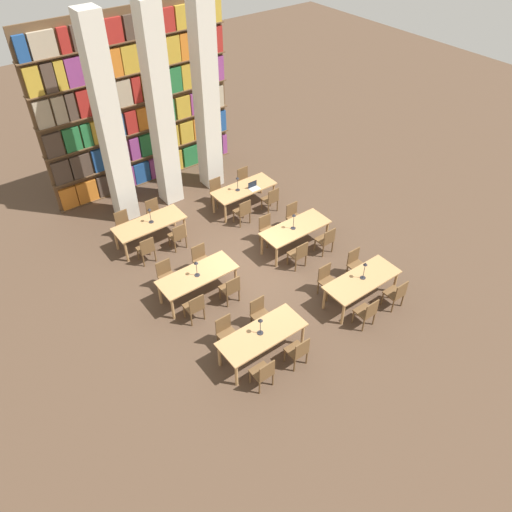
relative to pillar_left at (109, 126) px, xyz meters
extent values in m
plane|color=#4C3828|center=(1.57, -4.35, -3.00)|extent=(40.00, 40.00, 0.00)
cube|color=brown|center=(1.57, 1.47, -0.25)|extent=(6.36, 0.06, 5.50)
cube|color=brown|center=(1.57, 1.47, -2.98)|extent=(6.36, 0.35, 0.03)
cube|color=orange|center=(-1.26, 1.44, -2.61)|extent=(0.50, 0.20, 0.72)
cube|color=orange|center=(-0.66, 1.44, -2.61)|extent=(0.65, 0.20, 0.72)
cube|color=#47382D|center=(0.00, 1.44, -2.61)|extent=(0.58, 0.20, 0.72)
cube|color=#84387A|center=(0.67, 1.44, -2.61)|extent=(0.63, 0.20, 0.72)
cube|color=navy|center=(1.27, 1.44, -2.61)|extent=(0.54, 0.20, 0.72)
cube|color=#84387A|center=(1.75, 1.44, -2.61)|extent=(0.34, 0.20, 0.72)
cube|color=#47382D|center=(2.10, 1.44, -2.61)|extent=(0.32, 0.20, 0.72)
cube|color=#B7932D|center=(2.57, 1.44, -2.61)|extent=(0.50, 0.20, 0.72)
cube|color=#236B38|center=(3.17, 1.44, -2.61)|extent=(0.56, 0.20, 0.72)
cube|color=#236B38|center=(3.75, 1.44, -2.61)|extent=(0.54, 0.20, 0.72)
cube|color=#236B38|center=(4.28, 1.44, -2.61)|extent=(0.37, 0.20, 0.72)
cube|color=#84387A|center=(4.61, 1.44, -2.61)|extent=(0.18, 0.20, 0.72)
cube|color=brown|center=(1.57, 1.47, -2.07)|extent=(6.36, 0.35, 0.03)
cube|color=#47382D|center=(-1.25, 1.44, -1.69)|extent=(0.52, 0.20, 0.73)
cube|color=#47382D|center=(-0.64, 1.44, -1.69)|extent=(0.61, 0.20, 0.73)
cube|color=navy|center=(0.03, 1.44, -1.69)|extent=(0.57, 0.20, 0.73)
cube|color=#84387A|center=(0.66, 1.44, -1.69)|extent=(0.57, 0.20, 0.73)
cube|color=#84387A|center=(1.16, 1.44, -1.69)|extent=(0.30, 0.20, 0.73)
cube|color=#236B38|center=(1.59, 1.44, -1.69)|extent=(0.43, 0.20, 0.73)
cube|color=navy|center=(2.17, 1.44, -1.69)|extent=(0.58, 0.20, 0.73)
cube|color=#B7932D|center=(2.64, 1.44, -1.69)|extent=(0.29, 0.20, 0.73)
cube|color=#B7932D|center=(3.11, 1.44, -1.69)|extent=(0.49, 0.20, 0.73)
cube|color=orange|center=(3.66, 1.44, -1.69)|extent=(0.55, 0.20, 0.73)
cube|color=#B7932D|center=(4.18, 1.44, -1.69)|extent=(0.41, 0.20, 0.73)
cube|color=navy|center=(4.57, 1.44, -1.69)|extent=(0.26, 0.20, 0.73)
cube|color=brown|center=(1.57, 1.47, -1.15)|extent=(6.36, 0.35, 0.03)
cube|color=#47382D|center=(-1.26, 1.44, -0.78)|extent=(0.51, 0.20, 0.72)
cube|color=#236B38|center=(-0.70, 1.44, -0.78)|extent=(0.49, 0.20, 0.72)
cube|color=#236B38|center=(-0.25, 1.44, -0.78)|extent=(0.29, 0.20, 0.72)
cube|color=#B7932D|center=(0.20, 1.44, -0.78)|extent=(0.57, 0.20, 0.72)
cube|color=navy|center=(0.75, 1.44, -0.78)|extent=(0.40, 0.20, 0.72)
cube|color=maroon|center=(1.20, 1.44, -0.78)|extent=(0.37, 0.20, 0.72)
cube|color=orange|center=(1.70, 1.44, -0.78)|extent=(0.57, 0.20, 0.72)
cube|color=#236B38|center=(2.40, 1.44, -0.78)|extent=(0.69, 0.20, 0.72)
cube|color=#B7932D|center=(3.07, 1.44, -0.78)|extent=(0.50, 0.20, 0.72)
cube|color=#84387A|center=(3.51, 1.44, -0.78)|extent=(0.31, 0.20, 0.72)
cube|color=navy|center=(3.97, 1.44, -0.78)|extent=(0.45, 0.20, 0.72)
cube|color=tan|center=(4.43, 1.44, -0.78)|extent=(0.43, 0.20, 0.72)
cube|color=brown|center=(1.57, 1.47, -0.23)|extent=(6.36, 0.35, 0.03)
cube|color=tan|center=(-1.29, 1.44, 0.17)|extent=(0.44, 0.20, 0.79)
cube|color=tan|center=(-0.83, 1.44, 0.17)|extent=(0.35, 0.20, 0.79)
cube|color=#47382D|center=(-0.48, 1.44, 0.17)|extent=(0.25, 0.20, 0.79)
cube|color=maroon|center=(0.00, 1.44, 0.17)|extent=(0.59, 0.20, 0.79)
cube|color=#47382D|center=(0.50, 1.44, 0.17)|extent=(0.34, 0.20, 0.79)
cube|color=tan|center=(1.05, 1.44, 0.17)|extent=(0.63, 0.20, 0.79)
cube|color=maroon|center=(1.55, 1.44, 0.17)|extent=(0.27, 0.20, 0.79)
cube|color=#B7932D|center=(1.89, 1.44, 0.17)|extent=(0.30, 0.20, 0.79)
cube|color=maroon|center=(2.26, 1.44, 0.17)|extent=(0.30, 0.20, 0.79)
cube|color=#236B38|center=(2.77, 1.44, 0.17)|extent=(0.66, 0.20, 0.79)
cube|color=#B7932D|center=(3.44, 1.44, 0.17)|extent=(0.63, 0.20, 0.79)
cube|color=#47382D|center=(4.04, 1.44, 0.17)|extent=(0.51, 0.20, 0.79)
cube|color=#84387A|center=(4.51, 1.44, 0.17)|extent=(0.38, 0.20, 0.79)
cube|color=brown|center=(1.57, 1.47, 0.68)|extent=(6.36, 0.35, 0.03)
cube|color=#B7932D|center=(-1.31, 1.44, 1.09)|extent=(0.41, 0.20, 0.79)
cube|color=#47382D|center=(-0.88, 1.44, 1.09)|extent=(0.32, 0.20, 0.79)
cube|color=#B7932D|center=(-0.56, 1.44, 1.09)|extent=(0.26, 0.20, 0.79)
cube|color=#84387A|center=(-0.18, 1.44, 1.09)|extent=(0.44, 0.20, 0.79)
cube|color=maroon|center=(0.29, 1.44, 1.09)|extent=(0.46, 0.20, 0.79)
cube|color=orange|center=(0.91, 1.44, 1.09)|extent=(0.62, 0.20, 0.79)
cube|color=#B7932D|center=(1.50, 1.44, 1.09)|extent=(0.50, 0.20, 0.79)
cube|color=maroon|center=(2.16, 1.44, 1.09)|extent=(0.70, 0.20, 0.79)
cube|color=#B7932D|center=(2.86, 1.44, 1.09)|extent=(0.58, 0.20, 0.79)
cube|color=orange|center=(3.39, 1.44, 1.09)|extent=(0.42, 0.20, 0.79)
cube|color=navy|center=(3.86, 1.44, 1.09)|extent=(0.46, 0.20, 0.79)
cube|color=orange|center=(4.27, 1.44, 1.09)|extent=(0.28, 0.20, 0.79)
cube|color=maroon|center=(4.58, 1.44, 1.09)|extent=(0.24, 0.20, 0.79)
cube|color=brown|center=(1.57, 1.47, 1.60)|extent=(6.36, 0.35, 0.03)
cube|color=navy|center=(-1.36, 1.44, 1.95)|extent=(0.31, 0.20, 0.67)
cube|color=tan|center=(-0.81, 1.44, 1.95)|extent=(0.68, 0.20, 0.67)
cube|color=maroon|center=(-0.25, 1.44, 1.95)|extent=(0.28, 0.20, 0.67)
cube|color=#47382D|center=(0.14, 1.44, 1.95)|extent=(0.35, 0.20, 0.67)
cube|color=#236B38|center=(0.58, 1.44, 1.95)|extent=(0.45, 0.20, 0.67)
cube|color=maroon|center=(1.12, 1.44, 1.95)|extent=(0.57, 0.20, 0.67)
cube|color=#47382D|center=(1.67, 1.44, 1.95)|extent=(0.38, 0.20, 0.67)
cube|color=#47382D|center=(2.23, 1.44, 1.95)|extent=(0.64, 0.20, 0.67)
cube|color=maroon|center=(2.82, 1.44, 1.95)|extent=(0.49, 0.20, 0.67)
cube|color=#B7932D|center=(3.35, 1.44, 1.95)|extent=(0.48, 0.20, 0.67)
cube|color=#B7932D|center=(3.96, 1.44, 1.95)|extent=(0.67, 0.20, 0.67)
cube|color=#B7932D|center=(4.52, 1.44, 1.95)|extent=(0.37, 0.20, 0.67)
cube|color=beige|center=(0.00, 0.00, 0.00)|extent=(0.59, 0.59, 6.00)
cube|color=beige|center=(1.57, 0.00, 0.00)|extent=(0.59, 0.59, 6.00)
cube|color=beige|center=(3.14, 0.00, 0.00)|extent=(0.59, 0.59, 6.00)
cube|color=tan|center=(0.05, -6.85, -2.30)|extent=(2.02, 0.81, 0.04)
cylinder|color=tan|center=(-0.88, -7.18, -2.66)|extent=(0.07, 0.07, 0.68)
cylinder|color=tan|center=(0.98, -7.18, -2.66)|extent=(0.07, 0.07, 0.68)
cylinder|color=tan|center=(-0.88, -6.53, -2.66)|extent=(0.07, 0.07, 0.68)
cylinder|color=tan|center=(0.98, -6.53, -2.66)|extent=(0.07, 0.07, 0.68)
cylinder|color=brown|center=(-0.62, -7.31, -2.80)|extent=(0.04, 0.04, 0.40)
cylinder|color=brown|center=(-0.26, -7.31, -2.80)|extent=(0.04, 0.04, 0.40)
cylinder|color=brown|center=(-0.62, -7.65, -2.80)|extent=(0.04, 0.04, 0.40)
cylinder|color=brown|center=(-0.26, -7.65, -2.80)|extent=(0.04, 0.04, 0.40)
cube|color=brown|center=(-0.44, -7.48, -2.58)|extent=(0.42, 0.40, 0.04)
cube|color=brown|center=(-0.44, -7.67, -2.35)|extent=(0.40, 0.03, 0.42)
cylinder|color=brown|center=(-0.26, -6.40, -2.80)|extent=(0.04, 0.04, 0.40)
cylinder|color=brown|center=(-0.62, -6.40, -2.80)|extent=(0.04, 0.04, 0.40)
cylinder|color=brown|center=(-0.26, -6.06, -2.80)|extent=(0.04, 0.04, 0.40)
cylinder|color=brown|center=(-0.62, -6.06, -2.80)|extent=(0.04, 0.04, 0.40)
cube|color=brown|center=(-0.44, -6.23, -2.58)|extent=(0.42, 0.40, 0.04)
cube|color=brown|center=(-0.44, -6.04, -2.35)|extent=(0.40, 0.03, 0.42)
cylinder|color=brown|center=(0.34, -7.31, -2.80)|extent=(0.04, 0.04, 0.40)
cylinder|color=brown|center=(0.70, -7.31, -2.80)|extent=(0.04, 0.04, 0.40)
cylinder|color=brown|center=(0.34, -7.65, -2.80)|extent=(0.04, 0.04, 0.40)
cylinder|color=brown|center=(0.70, -7.65, -2.80)|extent=(0.04, 0.04, 0.40)
cube|color=brown|center=(0.52, -7.48, -2.58)|extent=(0.42, 0.40, 0.04)
cube|color=brown|center=(0.52, -7.67, -2.35)|extent=(0.40, 0.03, 0.42)
cylinder|color=brown|center=(0.70, -6.40, -2.80)|extent=(0.04, 0.04, 0.40)
cylinder|color=brown|center=(0.34, -6.40, -2.80)|extent=(0.04, 0.04, 0.40)
cylinder|color=brown|center=(0.70, -6.06, -2.80)|extent=(0.04, 0.04, 0.40)
cylinder|color=brown|center=(0.34, -6.06, -2.80)|extent=(0.04, 0.04, 0.40)
cube|color=brown|center=(0.52, -6.23, -2.58)|extent=(0.42, 0.40, 0.04)
cube|color=brown|center=(0.52, -6.04, -2.35)|extent=(0.40, 0.03, 0.42)
cylinder|color=#232328|center=(0.03, -6.82, -2.27)|extent=(0.14, 0.14, 0.01)
cylinder|color=#232328|center=(0.03, -6.82, -2.07)|extent=(0.02, 0.02, 0.38)
cone|color=#232328|center=(0.03, -6.82, -1.84)|extent=(0.11, 0.11, 0.07)
cube|color=tan|center=(3.10, -6.95, -2.30)|extent=(2.02, 0.81, 0.04)
cylinder|color=tan|center=(2.17, -7.28, -2.66)|extent=(0.07, 0.07, 0.68)
cylinder|color=tan|center=(4.03, -7.28, -2.66)|extent=(0.07, 0.07, 0.68)
cylinder|color=tan|center=(2.17, -6.62, -2.66)|extent=(0.07, 0.07, 0.68)
cylinder|color=tan|center=(4.03, -6.62, -2.66)|extent=(0.07, 0.07, 0.68)
cylinder|color=brown|center=(2.41, -7.41, -2.80)|extent=(0.04, 0.04, 0.40)
cylinder|color=brown|center=(2.77, -7.41, -2.80)|extent=(0.04, 0.04, 0.40)
cylinder|color=brown|center=(2.41, -7.75, -2.80)|extent=(0.04, 0.04, 0.40)
cylinder|color=brown|center=(2.77, -7.75, -2.80)|extent=(0.04, 0.04, 0.40)
cube|color=brown|center=(2.59, -7.58, -2.58)|extent=(0.42, 0.40, 0.04)
cube|color=brown|center=(2.59, -7.76, -2.35)|extent=(0.40, 0.03, 0.42)
cylinder|color=brown|center=(2.77, -6.49, -2.80)|extent=(0.04, 0.04, 0.40)
cylinder|color=brown|center=(2.41, -6.49, -2.80)|extent=(0.04, 0.04, 0.40)
cylinder|color=brown|center=(2.77, -6.15, -2.80)|extent=(0.04, 0.04, 0.40)
cylinder|color=brown|center=(2.41, -6.15, -2.80)|extent=(0.04, 0.04, 0.40)
cube|color=brown|center=(2.59, -6.32, -2.58)|extent=(0.42, 0.40, 0.04)
cube|color=brown|center=(2.59, -6.14, -2.35)|extent=(0.40, 0.03, 0.42)
cylinder|color=brown|center=(3.44, -7.41, -2.80)|extent=(0.04, 0.04, 0.40)
cylinder|color=brown|center=(3.80, -7.41, -2.80)|extent=(0.04, 0.04, 0.40)
cylinder|color=brown|center=(3.44, -7.75, -2.80)|extent=(0.04, 0.04, 0.40)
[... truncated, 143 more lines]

